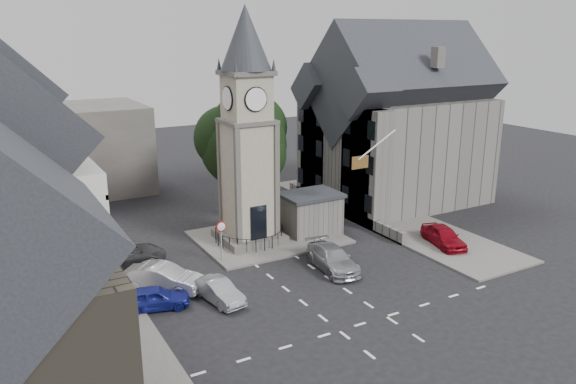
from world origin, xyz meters
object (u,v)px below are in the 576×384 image
car_east_red (443,236)px  pedestrian (383,208)px  clock_tower (247,130)px  stone_shelter (310,213)px  car_west_blue (154,298)px

car_east_red → pedestrian: size_ratio=2.24×
clock_tower → stone_shelter: size_ratio=3.78×
car_east_red → pedestrian: (0.00, 6.71, 0.23)m
clock_tower → stone_shelter: clock_tower is taller
car_west_blue → car_east_red: bearing=-78.1°
car_east_red → pedestrian: bearing=104.8°
car_east_red → pedestrian: pedestrian is taller
clock_tower → pedestrian: bearing=-3.6°
stone_shelter → car_east_red: bearing=-46.0°
clock_tower → stone_shelter: bearing=-5.8°
stone_shelter → car_east_red: 9.68m
clock_tower → car_east_red: (11.50, -7.42, -7.39)m
clock_tower → pedestrian: 13.57m
clock_tower → car_east_red: bearing=-32.8°
car_west_blue → car_east_red: 20.41m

